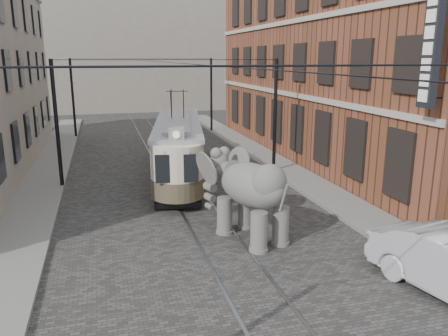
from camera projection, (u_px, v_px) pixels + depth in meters
name	position (u px, v px, depth m)	size (l,w,h in m)	color
ground	(205.00, 220.00, 17.01)	(120.00, 120.00, 0.00)	#464441
tram_rails	(205.00, 219.00, 17.00)	(1.54, 80.00, 0.02)	slate
sidewalk_right	(344.00, 204.00, 18.54)	(2.00, 60.00, 0.15)	slate
sidewalk_left	(22.00, 235.00, 15.31)	(2.00, 60.00, 0.15)	slate
brick_building	(347.00, 58.00, 26.80)	(8.00, 26.00, 12.00)	brown
distant_block	(129.00, 49.00, 52.72)	(28.00, 10.00, 14.00)	gray
catenary	(176.00, 124.00, 20.90)	(11.00, 30.20, 6.00)	black
tram	(178.00, 134.00, 22.82)	(2.31, 11.20, 4.45)	beige
elephant	(252.00, 198.00, 14.91)	(2.64, 4.80, 2.94)	slate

